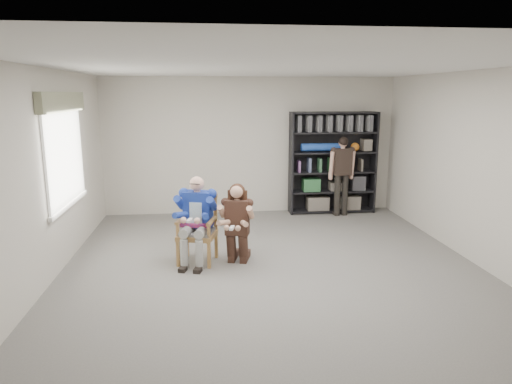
{
  "coord_description": "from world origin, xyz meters",
  "views": [
    {
      "loc": [
        -0.91,
        -5.89,
        2.46
      ],
      "look_at": [
        -0.2,
        0.6,
        1.05
      ],
      "focal_mm": 32.0,
      "sensor_mm": 36.0,
      "label": 1
    }
  ],
  "objects_px": {
    "kneeling_woman": "(237,225)",
    "standing_man": "(342,176)",
    "bookshelf": "(333,163)",
    "armchair": "(197,230)",
    "seated_man": "(197,220)"
  },
  "relations": [
    {
      "from": "seated_man",
      "to": "armchair",
      "type": "bearing_deg",
      "value": 0.0
    },
    {
      "from": "armchair",
      "to": "kneeling_woman",
      "type": "bearing_deg",
      "value": 3.28
    },
    {
      "from": "kneeling_woman",
      "to": "bookshelf",
      "type": "relative_size",
      "value": 0.57
    },
    {
      "from": "kneeling_woman",
      "to": "bookshelf",
      "type": "xyz_separation_m",
      "value": [
        2.19,
        2.79,
        0.45
      ]
    },
    {
      "from": "seated_man",
      "to": "kneeling_woman",
      "type": "distance_m",
      "value": 0.59
    },
    {
      "from": "standing_man",
      "to": "kneeling_woman",
      "type": "bearing_deg",
      "value": -138.17
    },
    {
      "from": "kneeling_woman",
      "to": "standing_man",
      "type": "relative_size",
      "value": 0.73
    },
    {
      "from": "standing_man",
      "to": "armchair",
      "type": "bearing_deg",
      "value": -145.96
    },
    {
      "from": "armchair",
      "to": "bookshelf",
      "type": "height_order",
      "value": "bookshelf"
    },
    {
      "from": "armchair",
      "to": "standing_man",
      "type": "relative_size",
      "value": 0.62
    },
    {
      "from": "standing_man",
      "to": "bookshelf",
      "type": "bearing_deg",
      "value": 106.44
    },
    {
      "from": "armchair",
      "to": "bookshelf",
      "type": "distance_m",
      "value": 3.89
    },
    {
      "from": "kneeling_woman",
      "to": "standing_man",
      "type": "xyz_separation_m",
      "value": [
        2.31,
        2.5,
        0.22
      ]
    },
    {
      "from": "seated_man",
      "to": "standing_man",
      "type": "bearing_deg",
      "value": 54.44
    },
    {
      "from": "armchair",
      "to": "bookshelf",
      "type": "bearing_deg",
      "value": 58.93
    }
  ]
}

